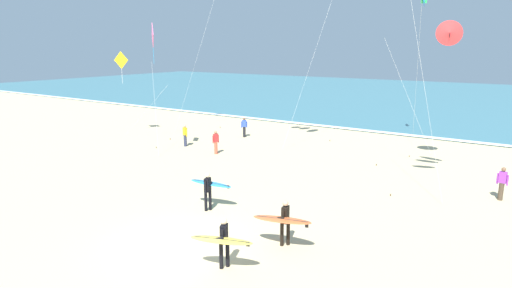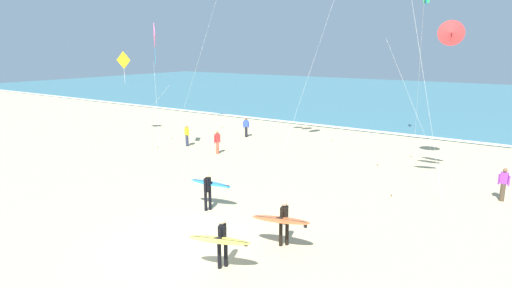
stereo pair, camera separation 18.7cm
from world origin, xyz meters
name	(u,v)px [view 1 (the left image)]	position (x,y,z in m)	size (l,w,h in m)	color
ground_plane	(184,245)	(0.00, 0.00, 0.00)	(160.00, 160.00, 0.00)	#CCB789
ocean_water	(454,99)	(0.00, 54.31, 0.04)	(160.00, 60.00, 0.08)	teal
shoreline_foam	(389,133)	(0.00, 24.61, 0.09)	(160.00, 0.80, 0.01)	white
surfer_lead	(223,240)	(2.32, -0.62, 1.04)	(2.03, 1.28, 1.71)	black
surfer_trailing	(284,220)	(3.11, 1.84, 1.05)	(2.22, 1.11, 1.71)	black
surfer_third	(209,187)	(-1.47, 3.25, 1.04)	(2.00, 1.13, 1.71)	black
kite_delta_cobalt_near	(424,0)	(2.54, 21.84, 10.18)	(1.17, 4.80, 10.80)	#2D99DB
kite_delta_scarlet_far	(449,33)	(5.53, 15.42, 7.74)	(3.98, 1.46, 8.47)	red
kite_diamond_golden_distant	(122,63)	(-17.52, 12.07, 5.84)	(4.81, 1.02, 6.69)	yellow
kite_diamond_rose_extra	(153,38)	(-10.22, 8.56, 7.53)	(2.69, 2.25, 8.46)	pink
bystander_purple_top	(502,183)	(9.11, 11.71, 0.81)	(0.50, 0.22, 1.59)	#4C3D2D
bystander_red_top	(216,142)	(-7.61, 11.27, 0.81)	(0.26, 0.48, 1.59)	#D8593F
bystander_blue_top	(244,127)	(-9.24, 16.86, 0.81)	(0.45, 0.31, 1.59)	black
bystander_yellow_top	(185,135)	(-10.89, 11.82, 0.81)	(0.48, 0.26, 1.59)	#2D334C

